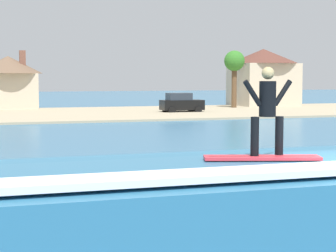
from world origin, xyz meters
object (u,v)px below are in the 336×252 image
at_px(tree_tall_bare, 234,64).
at_px(wave_crest, 238,201).
at_px(house_small_cottage, 8,79).
at_px(car_far_shore, 181,103).
at_px(surfboard, 262,158).
at_px(surfer, 267,106).
at_px(house_gabled_white, 263,75).

bearing_deg(tree_tall_bare, wave_crest, -114.27).
height_order(house_small_cottage, tree_tall_bare, tree_tall_bare).
distance_m(car_far_shore, tree_tall_bare, 9.95).
bearing_deg(surfboard, house_small_cottage, 92.66).
bearing_deg(car_far_shore, wave_crest, -107.64).
relative_size(surfer, house_gabled_white, 0.22).
distance_m(surfer, house_gabled_white, 54.46).
bearing_deg(surfer, surfboard, -150.82).
bearing_deg(house_small_cottage, wave_crest, -87.63).
relative_size(house_gabled_white, house_small_cottage, 1.14).
bearing_deg(house_small_cottage, surfer, -87.18).
relative_size(car_far_shore, tree_tall_bare, 0.63).
relative_size(surfboard, surfer, 1.32).
xyz_separation_m(surfer, house_gabled_white, (24.79, 48.49, 0.84)).
height_order(surfer, house_small_cottage, house_small_cottage).
bearing_deg(tree_tall_bare, surfboard, -113.77).
bearing_deg(car_far_shore, surfboard, -107.10).
distance_m(surfboard, house_gabled_white, 54.62).
bearing_deg(house_small_cottage, surfboard, -87.34).
distance_m(wave_crest, surfer, 1.97).
xyz_separation_m(wave_crest, surfer, (0.41, -0.38, 1.88)).
xyz_separation_m(house_small_cottage, tree_tall_bare, (22.21, -5.33, 1.55)).
height_order(wave_crest, house_small_cottage, house_small_cottage).
distance_m(wave_crest, car_far_shore, 41.36).
distance_m(car_far_shore, house_small_cottage, 18.16).
relative_size(house_gabled_white, tree_tall_bare, 1.29).
bearing_deg(surfer, wave_crest, 137.62).
bearing_deg(car_far_shore, tree_tall_bare, 34.60).
height_order(surfboard, house_gabled_white, house_gabled_white).
xyz_separation_m(wave_crest, surfboard, (0.27, -0.46, 0.92)).
height_order(surfer, house_gabled_white, house_gabled_white).
height_order(car_far_shore, house_gabled_white, house_gabled_white).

